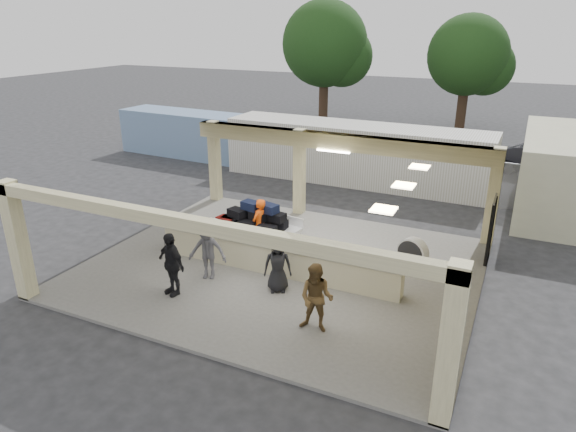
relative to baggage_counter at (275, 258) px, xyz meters
The scene contains 15 objects.
ground 0.77m from the baggage_counter, 90.00° to the left, with size 120.00×120.00×0.00m, color #242426.
pavilion 1.41m from the baggage_counter, 79.65° to the left, with size 12.01×10.00×3.55m.
baggage_counter is the anchor object (origin of this frame).
luggage_cart 2.19m from the baggage_counter, 135.08° to the left, with size 2.99×2.12×1.61m.
drum_fan 4.32m from the baggage_counter, 26.95° to the left, with size 1.04×0.65×1.10m.
baggage_handler 1.83m from the baggage_counter, 133.19° to the left, with size 0.67×0.37×1.84m, color #E24A0B.
passenger_a 3.42m from the baggage_counter, 45.68° to the right, with size 0.89×0.39×1.84m, color brown.
passenger_b 3.24m from the baggage_counter, 130.67° to the right, with size 1.11×0.40×1.89m, color black.
passenger_c 2.11m from the baggage_counter, 144.79° to the right, with size 1.18×0.41×1.83m, color #4E4D53.
passenger_d 1.20m from the baggage_counter, 59.54° to the right, with size 0.80×0.33×1.64m, color black.
car_dark 17.27m from the baggage_counter, 64.53° to the left, with size 1.62×4.58×1.53m, color black.
container_white 10.78m from the baggage_counter, 94.96° to the left, with size 12.96×2.59×2.81m, color silver.
container_blue 15.84m from the baggage_counter, 132.94° to the left, with size 9.70×2.33×2.52m, color #6B84AB.
tree_left 26.31m from the baggage_counter, 107.30° to the left, with size 6.60×6.30×9.00m.
tree_mid 27.11m from the baggage_counter, 85.03° to the left, with size 6.00×5.60×8.00m.
Camera 1 is at (6.48, -13.40, 7.53)m, focal length 32.00 mm.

